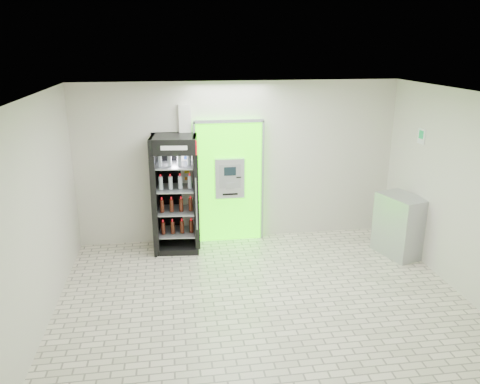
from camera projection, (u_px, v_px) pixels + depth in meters
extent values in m
plane|color=beige|center=(264.00, 302.00, 6.87)|extent=(6.00, 6.00, 0.00)
plane|color=beige|center=(239.00, 162.00, 8.77)|extent=(6.00, 0.00, 6.00)
plane|color=beige|center=(323.00, 301.00, 4.05)|extent=(6.00, 0.00, 6.00)
plane|color=beige|center=(36.00, 218.00, 5.99)|extent=(0.00, 5.00, 5.00)
plane|color=beige|center=(466.00, 196.00, 6.83)|extent=(0.00, 5.00, 5.00)
plane|color=white|center=(267.00, 95.00, 5.95)|extent=(6.00, 6.00, 0.00)
cube|color=#32FF04|center=(229.00, 182.00, 8.78)|extent=(1.20, 0.12, 2.30)
cube|color=gray|center=(229.00, 121.00, 8.36)|extent=(1.28, 0.04, 0.06)
cube|color=gray|center=(196.00, 184.00, 8.62)|extent=(0.04, 0.04, 2.30)
cube|color=gray|center=(263.00, 181.00, 8.80)|extent=(0.04, 0.04, 2.30)
cube|color=black|center=(235.00, 215.00, 8.94)|extent=(0.62, 0.01, 0.67)
cube|color=black|center=(210.00, 139.00, 8.43)|extent=(0.22, 0.01, 0.18)
cube|color=#A8AAB0|center=(230.00, 178.00, 8.64)|extent=(0.55, 0.12, 0.75)
cube|color=black|center=(230.00, 171.00, 8.54)|extent=(0.22, 0.01, 0.16)
cube|color=gray|center=(230.00, 186.00, 8.62)|extent=(0.16, 0.01, 0.12)
cube|color=black|center=(239.00, 177.00, 8.60)|extent=(0.09, 0.01, 0.02)
cube|color=black|center=(230.00, 194.00, 8.67)|extent=(0.28, 0.01, 0.03)
cube|color=silver|center=(187.00, 175.00, 8.64)|extent=(0.22, 0.10, 2.60)
cube|color=#193FB2|center=(186.00, 158.00, 8.48)|extent=(0.09, 0.01, 0.06)
cube|color=red|center=(187.00, 165.00, 8.52)|extent=(0.09, 0.01, 0.06)
cube|color=yellow|center=(187.00, 172.00, 8.56)|extent=(0.09, 0.01, 0.06)
cube|color=orange|center=(187.00, 178.00, 8.60)|extent=(0.09, 0.01, 0.06)
cube|color=red|center=(187.00, 185.00, 8.64)|extent=(0.09, 0.01, 0.06)
cube|color=black|center=(176.00, 194.00, 8.38)|extent=(0.86, 0.79, 2.11)
cube|color=black|center=(176.00, 188.00, 8.70)|extent=(0.79, 0.13, 2.11)
cube|color=#B70911|center=(174.00, 148.00, 7.77)|extent=(0.77, 0.08, 0.25)
cube|color=white|center=(174.00, 148.00, 7.77)|extent=(0.44, 0.05, 0.07)
cube|color=black|center=(178.00, 245.00, 8.69)|extent=(0.86, 0.79, 0.11)
cylinder|color=gray|center=(196.00, 204.00, 8.10)|extent=(0.03, 0.03, 0.95)
cube|color=gray|center=(178.00, 232.00, 8.61)|extent=(0.72, 0.67, 0.02)
cube|color=gray|center=(177.00, 210.00, 8.48)|extent=(0.72, 0.67, 0.02)
cube|color=gray|center=(176.00, 188.00, 8.35)|extent=(0.72, 0.67, 0.02)
cube|color=gray|center=(175.00, 165.00, 8.22)|extent=(0.72, 0.67, 0.02)
cube|color=#A8AAB0|center=(400.00, 225.00, 8.29)|extent=(0.77, 0.95, 1.10)
cube|color=gray|center=(386.00, 223.00, 8.24)|extent=(0.24, 0.77, 0.01)
cube|color=white|center=(422.00, 136.00, 7.96)|extent=(0.02, 0.22, 0.26)
cube|color=#0C8941|center=(421.00, 135.00, 7.95)|extent=(0.00, 0.14, 0.14)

